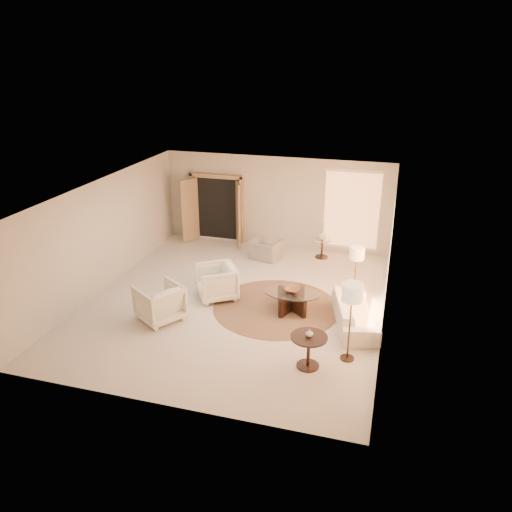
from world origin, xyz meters
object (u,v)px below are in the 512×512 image
(sofa, at_px, (355,313))
(armchair_left, at_px, (216,280))
(coffee_table, at_px, (292,299))
(floor_lamp_far, at_px, (352,296))
(side_vase, at_px, (323,236))
(end_table, at_px, (309,346))
(accent_chair, at_px, (265,247))
(bowl, at_px, (292,290))
(side_table, at_px, (322,246))
(floor_lamp_near, at_px, (357,256))
(end_vase, at_px, (309,333))
(armchair_right, at_px, (160,301))

(sofa, relative_size, armchair_left, 2.17)
(coffee_table, bearing_deg, armchair_left, 176.09)
(floor_lamp_far, distance_m, side_vase, 5.33)
(end_table, bearing_deg, accent_chair, 113.85)
(bowl, bearing_deg, side_vase, 87.28)
(coffee_table, relative_size, side_vase, 6.84)
(side_table, height_order, floor_lamp_near, floor_lamp_near)
(bowl, bearing_deg, coffee_table, 90.00)
(floor_lamp_near, bearing_deg, end_vase, -101.06)
(floor_lamp_far, bearing_deg, end_table, -146.46)
(end_vase, bearing_deg, floor_lamp_far, 33.54)
(bowl, distance_m, side_vase, 3.45)
(floor_lamp_near, xyz_separation_m, floor_lamp_far, (0.14, -2.46, 0.17))
(floor_lamp_near, distance_m, floor_lamp_far, 2.47)
(sofa, xyz_separation_m, end_table, (-0.70, -1.86, 0.17))
(end_table, bearing_deg, floor_lamp_near, 78.94)
(side_table, distance_m, end_vase, 5.63)
(sofa, distance_m, armchair_right, 4.39)
(sofa, distance_m, side_vase, 3.96)
(accent_chair, height_order, coffee_table, accent_chair)
(end_table, distance_m, floor_lamp_far, 1.27)
(floor_lamp_far, distance_m, end_vase, 1.08)
(coffee_table, xyz_separation_m, end_vase, (0.79, -2.13, 0.44))
(sofa, bearing_deg, floor_lamp_near, -7.81)
(sofa, height_order, floor_lamp_far, floor_lamp_far)
(bowl, height_order, end_vase, end_vase)
(end_table, relative_size, floor_lamp_near, 0.49)
(armchair_left, distance_m, side_vase, 3.92)
(armchair_right, xyz_separation_m, floor_lamp_near, (4.15, 2.04, 0.77))
(coffee_table, relative_size, side_table, 2.85)
(floor_lamp_far, bearing_deg, sofa, 90.25)
(floor_lamp_near, xyz_separation_m, side_vase, (-1.20, 2.65, -0.55))
(armchair_left, bearing_deg, accent_chair, 136.19)
(armchair_left, distance_m, floor_lamp_far, 3.98)
(armchair_right, bearing_deg, floor_lamp_near, 149.33)
(side_table, height_order, floor_lamp_far, floor_lamp_far)
(armchair_right, bearing_deg, sofa, 135.94)
(accent_chair, xyz_separation_m, side_table, (1.59, 0.56, -0.04))
(armchair_left, distance_m, coffee_table, 1.94)
(side_table, height_order, end_vase, end_vase)
(end_table, height_order, side_table, end_table)
(armchair_left, relative_size, accent_chair, 1.07)
(sofa, distance_m, bowl, 1.53)
(armchair_right, xyz_separation_m, end_vase, (3.58, -0.89, 0.28))
(sofa, bearing_deg, side_table, 4.95)
(sofa, height_order, end_table, end_table)
(armchair_left, bearing_deg, sofa, 49.73)
(sofa, height_order, end_vase, end_vase)
(end_table, relative_size, floor_lamp_far, 0.43)
(sofa, height_order, floor_lamp_near, floor_lamp_near)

